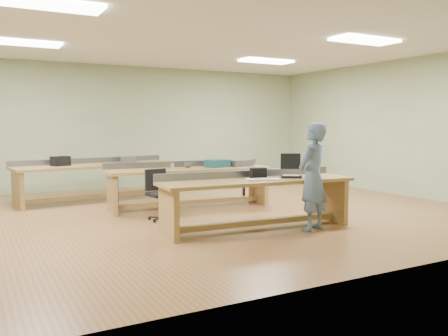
{
  "coord_description": "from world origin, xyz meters",
  "views": [
    {
      "loc": [
        -3.42,
        -7.51,
        1.57
      ],
      "look_at": [
        0.3,
        -0.6,
        0.85
      ],
      "focal_mm": 38.0,
      "sensor_mm": 36.0,
      "label": 1
    }
  ],
  "objects": [
    {
      "name": "floor",
      "position": [
        0.0,
        0.0,
        0.0
      ],
      "size": [
        10.0,
        10.0,
        0.0
      ],
      "primitive_type": "plane",
      "color": "brown",
      "rests_on": "ground"
    },
    {
      "name": "ceiling",
      "position": [
        0.0,
        0.0,
        3.0
      ],
      "size": [
        10.0,
        10.0,
        0.0
      ],
      "primitive_type": "plane",
      "color": "silver",
      "rests_on": "wall_back"
    },
    {
      "name": "wall_back",
      "position": [
        0.0,
        4.0,
        1.5
      ],
      "size": [
        10.0,
        0.04,
        3.0
      ],
      "primitive_type": "cube",
      "color": "#91A67D",
      "rests_on": "floor"
    },
    {
      "name": "wall_front",
      "position": [
        0.0,
        -4.0,
        1.5
      ],
      "size": [
        10.0,
        0.04,
        3.0
      ],
      "primitive_type": "cube",
      "color": "#91A67D",
      "rests_on": "floor"
    },
    {
      "name": "wall_right",
      "position": [
        5.0,
        0.0,
        1.5
      ],
      "size": [
        0.04,
        8.0,
        3.0
      ],
      "primitive_type": "cube",
      "color": "#91A67D",
      "rests_on": "floor"
    },
    {
      "name": "fluor_panels",
      "position": [
        0.0,
        0.0,
        2.97
      ],
      "size": [
        6.2,
        3.5,
        0.03
      ],
      "color": "white",
      "rests_on": "ceiling"
    },
    {
      "name": "workbench_front",
      "position": [
        0.34,
        -1.53,
        0.56
      ],
      "size": [
        3.02,
        0.98,
        0.86
      ],
      "rotation": [
        0.0,
        0.0,
        -0.06
      ],
      "color": "olive",
      "rests_on": "floor"
    },
    {
      "name": "workbench_mid",
      "position": [
        0.2,
        0.61,
        0.56
      ],
      "size": [
        3.15,
        1.13,
        0.86
      ],
      "rotation": [
        0.0,
        0.0,
        -0.1
      ],
      "color": "olive",
      "rests_on": "floor"
    },
    {
      "name": "workbench_back",
      "position": [
        -1.15,
        2.31,
        0.56
      ],
      "size": [
        3.33,
        1.25,
        0.86
      ],
      "rotation": [
        0.0,
        0.0,
        0.12
      ],
      "color": "olive",
      "rests_on": "floor"
    },
    {
      "name": "person",
      "position": [
        1.02,
        -2.02,
        0.8
      ],
      "size": [
        0.69,
        0.59,
        1.6
      ],
      "primitive_type": "imported",
      "rotation": [
        0.0,
        0.0,
        3.56
      ],
      "color": "slate",
      "rests_on": "floor"
    },
    {
      "name": "laptop_base",
      "position": [
        0.94,
        -1.6,
        0.77
      ],
      "size": [
        0.4,
        0.38,
        0.03
      ],
      "primitive_type": "cube",
      "rotation": [
        0.0,
        0.0,
        -0.54
      ],
      "color": "black",
      "rests_on": "workbench_front"
    },
    {
      "name": "laptop_screen",
      "position": [
        1.0,
        -1.5,
        0.99
      ],
      "size": [
        0.27,
        0.17,
        0.24
      ],
      "primitive_type": "cube",
      "rotation": [
        0.0,
        0.0,
        -0.54
      ],
      "color": "black",
      "rests_on": "laptop_base"
    },
    {
      "name": "keyboard",
      "position": [
        0.34,
        -1.73,
        0.76
      ],
      "size": [
        0.52,
        0.34,
        0.03
      ],
      "primitive_type": "cube",
      "rotation": [
        0.0,
        0.0,
        -0.38
      ],
      "color": "beige",
      "rests_on": "workbench_front"
    },
    {
      "name": "trackball_mouse",
      "position": [
        1.14,
        -1.78,
        0.78
      ],
      "size": [
        0.19,
        0.2,
        0.07
      ],
      "primitive_type": "ellipsoid",
      "rotation": [
        0.0,
        0.0,
        0.33
      ],
      "color": "white",
      "rests_on": "workbench_front"
    },
    {
      "name": "camera_bag",
      "position": [
        0.44,
        -1.44,
        0.83
      ],
      "size": [
        0.27,
        0.22,
        0.16
      ],
      "primitive_type": "cube",
      "rotation": [
        0.0,
        0.0,
        -0.35
      ],
      "color": "black",
      "rests_on": "workbench_front"
    },
    {
      "name": "task_chair",
      "position": [
        -0.7,
        -0.23,
        0.3
      ],
      "size": [
        0.51,
        0.51,
        0.83
      ],
      "rotation": [
        0.0,
        0.0,
        0.15
      ],
      "color": "black",
      "rests_on": "floor"
    },
    {
      "name": "parts_bin_teal",
      "position": [
        0.77,
        0.56,
        0.82
      ],
      "size": [
        0.44,
        0.35,
        0.14
      ],
      "primitive_type": "cube",
      "rotation": [
        0.0,
        0.0,
        0.1
      ],
      "color": "#153F46",
      "rests_on": "workbench_mid"
    },
    {
      "name": "parts_bin_grey",
      "position": [
        1.26,
        0.52,
        0.81
      ],
      "size": [
        0.49,
        0.35,
        0.12
      ],
      "primitive_type": "cube",
      "rotation": [
        0.0,
        0.0,
        0.15
      ],
      "color": "#3A3A3C",
      "rests_on": "workbench_mid"
    },
    {
      "name": "mug",
      "position": [
        0.21,
        0.68,
        0.8
      ],
      "size": [
        0.17,
        0.17,
        0.11
      ],
      "primitive_type": "imported",
      "rotation": [
        0.0,
        0.0,
        0.36
      ],
      "color": "#3A3A3C",
      "rests_on": "workbench_mid"
    },
    {
      "name": "drinks_can",
      "position": [
        -0.2,
        0.44,
        0.81
      ],
      "size": [
        0.08,
        0.08,
        0.11
      ],
      "primitive_type": "cylinder",
      "rotation": [
        0.0,
        0.0,
        0.41
      ],
      "color": "silver",
      "rests_on": "workbench_mid"
    },
    {
      "name": "storage_box_back",
      "position": [
        -1.85,
        2.27,
        0.84
      ],
      "size": [
        0.39,
        0.34,
        0.19
      ],
      "primitive_type": "cube",
      "rotation": [
        0.0,
        0.0,
        0.38
      ],
      "color": "black",
      "rests_on": "workbench_back"
    },
    {
      "name": "tray_back",
      "position": [
        -0.42,
        2.43,
        0.81
      ],
      "size": [
        0.36,
        0.32,
        0.12
      ],
      "primitive_type": "cube",
      "rotation": [
        0.0,
        0.0,
        -0.4
      ],
      "color": "#3A3A3C",
      "rests_on": "workbench_back"
    }
  ]
}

